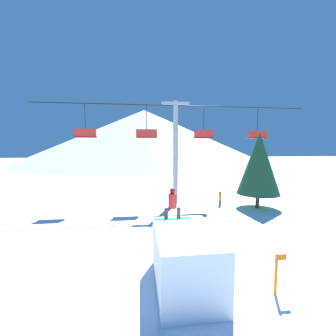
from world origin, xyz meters
name	(u,v)px	position (x,y,z in m)	size (l,w,h in m)	color
ground_plane	(190,280)	(0.00, 0.00, 0.00)	(220.00, 220.00, 0.00)	white
mountain_ridge	(144,136)	(0.00, 70.17, 8.86)	(79.34, 79.34, 17.73)	silver
snow_ramp	(185,258)	(-0.27, -0.34, 1.04)	(2.12, 3.63, 2.07)	white
snowboarder	(172,204)	(-0.54, 0.99, 2.71)	(1.49, 0.34, 1.30)	#1E9E6B
chairlift	(176,143)	(1.34, 11.71, 5.42)	(23.94, 0.44, 9.05)	#9E9EA3
pine_tree_near	(259,163)	(7.88, 9.31, 3.72)	(3.42, 3.42, 6.27)	#4C3823
trail_marker	(276,273)	(2.71, -1.21, 0.77)	(0.41, 0.10, 1.43)	orange
distant_skier	(220,198)	(5.07, 10.47, 0.67)	(0.24, 0.24, 1.23)	black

